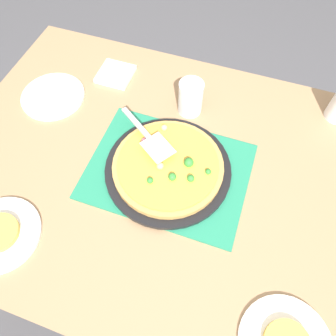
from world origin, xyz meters
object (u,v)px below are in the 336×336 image
cup_near (190,98)px  pizza_server (148,137)px  pizza_pan (168,169)px  napkin_stack (115,74)px  plate_side (53,96)px  plate_far_right (0,234)px  pizza (168,166)px

cup_near → pizza_server: (-0.07, -0.20, 0.01)m
pizza_pan → napkin_stack: bearing=134.5°
napkin_stack → pizza_server: bearing=-48.6°
napkin_stack → plate_side: bearing=-134.2°
plate_side → napkin_stack: size_ratio=1.83×
pizza_pan → plate_side: size_ratio=1.73×
plate_far_right → cup_near: 0.69m
pizza → plate_side: size_ratio=1.50×
pizza_pan → pizza_server: bearing=145.8°
plate_far_right → pizza_server: 0.49m
plate_far_right → cup_near: cup_near is taller
pizza_pan → napkin_stack: pizza_pan is taller
pizza_pan → cup_near: bearing=92.3°
plate_side → cup_near: cup_near is taller
pizza → pizza_pan: bearing=-147.0°
plate_far_right → napkin_stack: bearing=85.8°
cup_near → napkin_stack: (-0.31, 0.07, -0.05)m
pizza → plate_side: (-0.48, 0.15, -0.03)m
pizza → plate_side: bearing=162.4°
plate_side → plate_far_right: bearing=-76.7°
pizza_pan → pizza: pizza is taller
cup_near → plate_side: bearing=-167.8°
pizza_server → napkin_stack: 0.36m
pizza_server → plate_far_right: bearing=-125.8°
pizza → plate_far_right: 0.50m
cup_near → pizza_server: bearing=-109.4°
plate_side → cup_near: 0.49m
plate_far_right → napkin_stack: (0.05, 0.66, 0.00)m
plate_side → napkin_stack: bearing=45.8°
pizza → pizza_server: size_ratio=1.54×
cup_near → pizza: bearing=-87.6°
pizza_server → napkin_stack: size_ratio=1.79×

